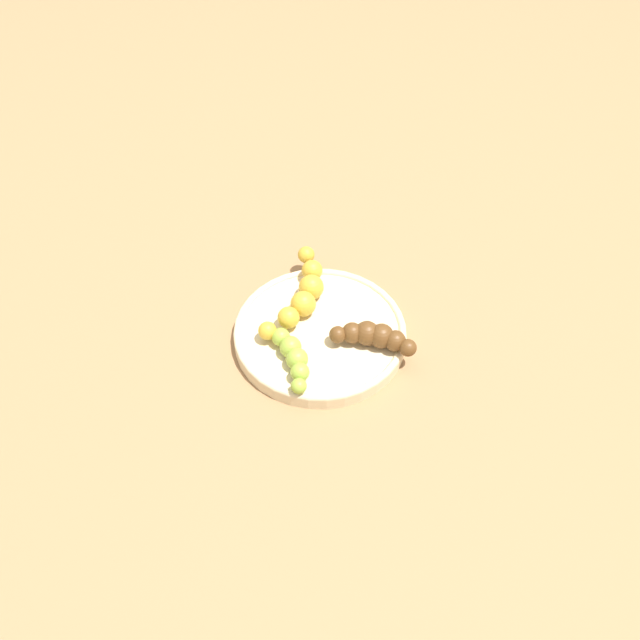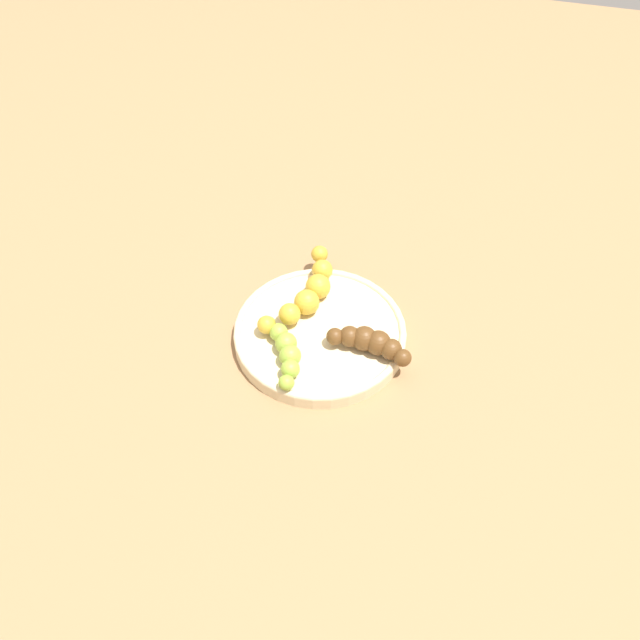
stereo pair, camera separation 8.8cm
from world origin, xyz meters
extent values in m
plane|color=#936D47|center=(0.00, 0.00, 0.00)|extent=(2.40, 2.40, 0.00)
cylinder|color=beige|center=(0.00, 0.00, 0.01)|extent=(0.23, 0.23, 0.02)
torus|color=beige|center=(0.00, 0.00, 0.02)|extent=(0.23, 0.23, 0.01)
sphere|color=gold|center=(0.03, -0.07, 0.04)|extent=(0.02, 0.02, 0.02)
sphere|color=gold|center=(0.00, -0.04, 0.04)|extent=(0.03, 0.03, 0.03)
sphere|color=gold|center=(-0.03, -0.03, 0.04)|extent=(0.04, 0.04, 0.04)
sphere|color=gold|center=(-0.06, -0.02, 0.04)|extent=(0.04, 0.04, 0.04)
sphere|color=gold|center=(-0.09, -0.02, 0.04)|extent=(0.03, 0.03, 0.03)
sphere|color=gold|center=(-0.12, -0.04, 0.04)|extent=(0.02, 0.02, 0.02)
sphere|color=#8CAD38|center=(0.11, -0.01, 0.03)|extent=(0.02, 0.02, 0.02)
sphere|color=#8CAD38|center=(0.09, -0.01, 0.03)|extent=(0.02, 0.02, 0.02)
sphere|color=#8CAD38|center=(0.07, -0.02, 0.03)|extent=(0.03, 0.03, 0.03)
sphere|color=#8CAD38|center=(0.05, -0.03, 0.03)|extent=(0.03, 0.03, 0.03)
sphere|color=#8CAD38|center=(0.03, -0.05, 0.03)|extent=(0.02, 0.02, 0.02)
sphere|color=#8CAD38|center=(0.02, -0.07, 0.03)|extent=(0.02, 0.02, 0.02)
sphere|color=#593819|center=(0.03, 0.12, 0.04)|extent=(0.02, 0.02, 0.02)
sphere|color=#593819|center=(0.02, 0.10, 0.04)|extent=(0.03, 0.03, 0.03)
sphere|color=#593819|center=(0.02, 0.08, 0.04)|extent=(0.03, 0.03, 0.03)
sphere|color=#593819|center=(0.01, 0.06, 0.04)|extent=(0.03, 0.03, 0.03)
sphere|color=#593819|center=(0.01, 0.04, 0.04)|extent=(0.03, 0.03, 0.03)
sphere|color=#593819|center=(0.02, 0.03, 0.04)|extent=(0.02, 0.02, 0.02)
camera|label=1|loc=(0.58, 0.07, 0.70)|focal=37.29mm
camera|label=2|loc=(0.56, 0.16, 0.70)|focal=37.29mm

